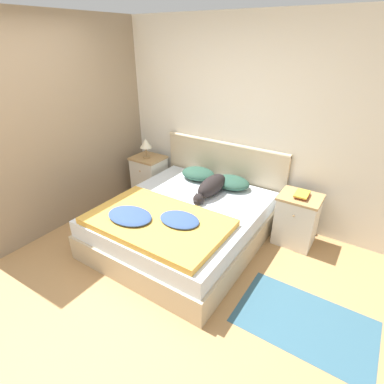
{
  "coord_description": "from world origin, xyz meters",
  "views": [
    {
      "loc": [
        1.83,
        -1.45,
        2.27
      ],
      "look_at": [
        0.06,
        1.25,
        0.59
      ],
      "focal_mm": 28.0,
      "sensor_mm": 36.0,
      "label": 1
    }
  ],
  "objects_px": {
    "nightstand_left": "(149,176)",
    "pillow_left": "(198,174)",
    "bed": "(183,224)",
    "dog": "(211,186)",
    "nightstand_right": "(297,219)",
    "table_lamp": "(146,144)",
    "book_stack": "(302,194)",
    "pillow_right": "(232,182)"
  },
  "relations": [
    {
      "from": "dog",
      "to": "pillow_right",
      "type": "bearing_deg",
      "value": 66.86
    },
    {
      "from": "dog",
      "to": "table_lamp",
      "type": "relative_size",
      "value": 2.61
    },
    {
      "from": "pillow_left",
      "to": "dog",
      "type": "bearing_deg",
      "value": -38.23
    },
    {
      "from": "bed",
      "to": "dog",
      "type": "xyz_separation_m",
      "value": [
        0.13,
        0.45,
        0.36
      ]
    },
    {
      "from": "pillow_right",
      "to": "book_stack",
      "type": "height_order",
      "value": "book_stack"
    },
    {
      "from": "bed",
      "to": "pillow_left",
      "type": "xyz_separation_m",
      "value": [
        -0.26,
        0.75,
        0.33
      ]
    },
    {
      "from": "pillow_left",
      "to": "dog",
      "type": "relative_size",
      "value": 0.62
    },
    {
      "from": "bed",
      "to": "book_stack",
      "type": "xyz_separation_m",
      "value": [
        1.16,
        0.73,
        0.42
      ]
    },
    {
      "from": "nightstand_right",
      "to": "pillow_right",
      "type": "bearing_deg",
      "value": 178.58
    },
    {
      "from": "nightstand_right",
      "to": "table_lamp",
      "type": "distance_m",
      "value": 2.37
    },
    {
      "from": "nightstand_right",
      "to": "dog",
      "type": "xyz_separation_m",
      "value": [
        -1.03,
        -0.28,
        0.28
      ]
    },
    {
      "from": "pillow_right",
      "to": "book_stack",
      "type": "relative_size",
      "value": 2.1
    },
    {
      "from": "bed",
      "to": "pillow_left",
      "type": "height_order",
      "value": "pillow_left"
    },
    {
      "from": "book_stack",
      "to": "nightstand_left",
      "type": "bearing_deg",
      "value": 179.99
    },
    {
      "from": "pillow_left",
      "to": "pillow_right",
      "type": "xyz_separation_m",
      "value": [
        0.52,
        0.0,
        0.0
      ]
    },
    {
      "from": "nightstand_right",
      "to": "table_lamp",
      "type": "height_order",
      "value": "table_lamp"
    },
    {
      "from": "pillow_right",
      "to": "book_stack",
      "type": "xyz_separation_m",
      "value": [
        0.9,
        -0.02,
        0.09
      ]
    },
    {
      "from": "bed",
      "to": "nightstand_left",
      "type": "relative_size",
      "value": 3.09
    },
    {
      "from": "pillow_left",
      "to": "table_lamp",
      "type": "xyz_separation_m",
      "value": [
        -0.9,
        -0.05,
        0.28
      ]
    },
    {
      "from": "nightstand_left",
      "to": "pillow_left",
      "type": "bearing_deg",
      "value": 1.42
    },
    {
      "from": "nightstand_left",
      "to": "nightstand_right",
      "type": "bearing_deg",
      "value": 0.0
    },
    {
      "from": "book_stack",
      "to": "nightstand_right",
      "type": "bearing_deg",
      "value": 177.58
    },
    {
      "from": "pillow_left",
      "to": "book_stack",
      "type": "xyz_separation_m",
      "value": [
        1.42,
        -0.02,
        0.09
      ]
    },
    {
      "from": "bed",
      "to": "nightstand_right",
      "type": "height_order",
      "value": "nightstand_right"
    },
    {
      "from": "nightstand_right",
      "to": "pillow_right",
      "type": "distance_m",
      "value": 0.93
    },
    {
      "from": "dog",
      "to": "table_lamp",
      "type": "distance_m",
      "value": 1.33
    },
    {
      "from": "bed",
      "to": "pillow_right",
      "type": "distance_m",
      "value": 0.86
    },
    {
      "from": "pillow_left",
      "to": "dog",
      "type": "height_order",
      "value": "dog"
    },
    {
      "from": "pillow_right",
      "to": "book_stack",
      "type": "distance_m",
      "value": 0.91
    },
    {
      "from": "nightstand_right",
      "to": "dog",
      "type": "bearing_deg",
      "value": -164.56
    },
    {
      "from": "dog",
      "to": "book_stack",
      "type": "relative_size",
      "value": 3.39
    },
    {
      "from": "nightstand_left",
      "to": "book_stack",
      "type": "bearing_deg",
      "value": -0.01
    },
    {
      "from": "pillow_right",
      "to": "dog",
      "type": "bearing_deg",
      "value": -113.14
    },
    {
      "from": "bed",
      "to": "nightstand_left",
      "type": "distance_m",
      "value": 1.37
    },
    {
      "from": "book_stack",
      "to": "pillow_right",
      "type": "bearing_deg",
      "value": 178.57
    },
    {
      "from": "book_stack",
      "to": "table_lamp",
      "type": "distance_m",
      "value": 2.33
    },
    {
      "from": "pillow_right",
      "to": "dog",
      "type": "xyz_separation_m",
      "value": [
        -0.13,
        -0.31,
        0.03
      ]
    },
    {
      "from": "nightstand_left",
      "to": "table_lamp",
      "type": "distance_m",
      "value": 0.53
    },
    {
      "from": "pillow_right",
      "to": "nightstand_right",
      "type": "bearing_deg",
      "value": -1.42
    },
    {
      "from": "bed",
      "to": "nightstand_left",
      "type": "xyz_separation_m",
      "value": [
        -1.16,
        0.73,
        0.08
      ]
    },
    {
      "from": "pillow_right",
      "to": "nightstand_left",
      "type": "bearing_deg",
      "value": -179.1
    },
    {
      "from": "nightstand_right",
      "to": "table_lamp",
      "type": "relative_size",
      "value": 2.12
    }
  ]
}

